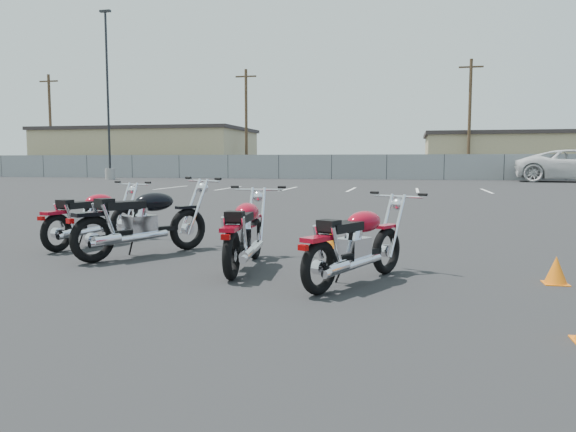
% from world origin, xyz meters
% --- Properties ---
extents(ground, '(120.00, 120.00, 0.00)m').
position_xyz_m(ground, '(0.00, 0.00, 0.00)').
color(ground, black).
rests_on(ground, ground).
extents(motorcycle_front_red, '(0.90, 2.00, 0.99)m').
position_xyz_m(motorcycle_front_red, '(-3.18, 1.71, 0.45)').
color(motorcycle_front_red, black).
rests_on(motorcycle_front_red, ground).
extents(motorcycle_second_black, '(1.53, 2.09, 1.09)m').
position_xyz_m(motorcycle_second_black, '(-1.96, 1.01, 0.49)').
color(motorcycle_second_black, black).
rests_on(motorcycle_second_black, ground).
extents(motorcycle_third_red, '(0.78, 2.02, 0.99)m').
position_xyz_m(motorcycle_third_red, '(-0.31, 0.43, 0.45)').
color(motorcycle_third_red, black).
rests_on(motorcycle_third_red, ground).
extents(motorcycle_rear_red, '(1.24, 1.88, 0.96)m').
position_xyz_m(motorcycle_rear_red, '(1.11, -0.14, 0.44)').
color(motorcycle_rear_red, black).
rests_on(motorcycle_rear_red, ground).
extents(training_cone_near, '(0.26, 0.26, 0.30)m').
position_xyz_m(training_cone_near, '(3.24, 0.31, 0.15)').
color(training_cone_near, orange).
rests_on(training_cone_near, ground).
extents(training_cone_extra, '(0.25, 0.25, 0.30)m').
position_xyz_m(training_cone_extra, '(0.51, 2.32, 0.15)').
color(training_cone_extra, orange).
rests_on(training_cone_extra, ground).
extents(light_pole_west, '(0.80, 0.70, 11.84)m').
position_xyz_m(light_pole_west, '(-19.43, 30.61, 3.21)').
color(light_pole_west, gray).
rests_on(light_pole_west, ground).
extents(chainlink_fence, '(80.06, 0.06, 1.80)m').
position_xyz_m(chainlink_fence, '(-0.00, 35.00, 0.90)').
color(chainlink_fence, gray).
rests_on(chainlink_fence, ground).
extents(tan_building_west, '(18.40, 10.40, 4.30)m').
position_xyz_m(tan_building_west, '(-22.00, 42.00, 2.16)').
color(tan_building_west, tan).
rests_on(tan_building_west, ground).
extents(tan_building_east, '(14.40, 9.40, 3.70)m').
position_xyz_m(tan_building_east, '(10.00, 44.00, 1.86)').
color(tan_building_east, tan).
rests_on(tan_building_east, ground).
extents(utility_pole_a, '(1.80, 0.24, 9.00)m').
position_xyz_m(utility_pole_a, '(-30.00, 39.00, 4.69)').
color(utility_pole_a, '#3F2D1D').
rests_on(utility_pole_a, ground).
extents(utility_pole_b, '(1.80, 0.24, 9.00)m').
position_xyz_m(utility_pole_b, '(-12.00, 40.00, 4.69)').
color(utility_pole_b, '#3F2D1D').
rests_on(utility_pole_b, ground).
extents(utility_pole_c, '(1.80, 0.24, 9.00)m').
position_xyz_m(utility_pole_c, '(6.00, 39.00, 4.69)').
color(utility_pole_c, '#3F2D1D').
rests_on(utility_pole_c, ground).
extents(parking_line_stripes, '(15.12, 4.00, 0.01)m').
position_xyz_m(parking_line_stripes, '(-2.50, 20.00, 0.00)').
color(parking_line_stripes, silver).
rests_on(parking_line_stripes, ground).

